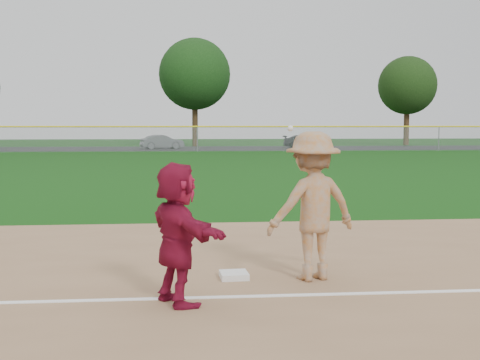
{
  "coord_description": "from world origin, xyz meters",
  "views": [
    {
      "loc": [
        -0.87,
        -8.24,
        2.22
      ],
      "look_at": [
        0.0,
        1.5,
        1.3
      ],
      "focal_mm": 45.0,
      "sensor_mm": 36.0,
      "label": 1
    }
  ],
  "objects": [
    {
      "name": "ground",
      "position": [
        0.0,
        0.0,
        0.0
      ],
      "size": [
        160.0,
        160.0,
        0.0
      ],
      "primitive_type": "plane",
      "color": "#0F400C",
      "rests_on": "ground"
    },
    {
      "name": "foul_line",
      "position": [
        0.0,
        -0.8,
        0.03
      ],
      "size": [
        60.0,
        0.1,
        0.01
      ],
      "primitive_type": "cube",
      "color": "white",
      "rests_on": "infield_dirt"
    },
    {
      "name": "parking_asphalt",
      "position": [
        0.0,
        46.0,
        0.01
      ],
      "size": [
        120.0,
        10.0,
        0.01
      ],
      "primitive_type": "cube",
      "color": "black",
      "rests_on": "ground"
    },
    {
      "name": "first_base",
      "position": [
        -0.21,
        0.14,
        0.06
      ],
      "size": [
        0.41,
        0.41,
        0.09
      ],
      "primitive_type": "cube",
      "rotation": [
        0.0,
        0.0,
        0.06
      ],
      "color": "white",
      "rests_on": "infield_dirt"
    },
    {
      "name": "base_runner",
      "position": [
        -0.99,
        -1.0,
        0.89
      ],
      "size": [
        1.18,
        1.68,
        1.74
      ],
      "primitive_type": "imported",
      "rotation": [
        0.0,
        0.0,
        2.03
      ],
      "color": "maroon",
      "rests_on": "infield_dirt"
    },
    {
      "name": "car_mid",
      "position": [
        -3.0,
        45.29,
        0.63
      ],
      "size": [
        3.98,
        2.34,
        1.24
      ],
      "primitive_type": "imported",
      "rotation": [
        0.0,
        0.0,
        1.86
      ],
      "color": "#585A5F",
      "rests_on": "parking_asphalt"
    },
    {
      "name": "car_right",
      "position": [
        9.99,
        46.11,
        0.6
      ],
      "size": [
        4.15,
        1.89,
        1.18
      ],
      "primitive_type": "imported",
      "rotation": [
        0.0,
        0.0,
        1.51
      ],
      "color": "black",
      "rests_on": "parking_asphalt"
    },
    {
      "name": "first_base_play",
      "position": [
        0.89,
        0.01,
        1.07
      ],
      "size": [
        1.52,
        1.16,
        2.17
      ],
      "color": "gray",
      "rests_on": "infield_dirt"
    },
    {
      "name": "outfield_fence",
      "position": [
        0.0,
        40.0,
        1.96
      ],
      "size": [
        110.0,
        0.12,
        110.0
      ],
      "color": "#999EA0",
      "rests_on": "ground"
    },
    {
      "name": "tree_2",
      "position": [
        0.0,
        51.5,
        7.06
      ],
      "size": [
        7.0,
        7.0,
        10.58
      ],
      "color": "#342513",
      "rests_on": "ground"
    },
    {
      "name": "tree_3",
      "position": [
        22.0,
        52.8,
        6.16
      ],
      "size": [
        6.0,
        6.0,
        9.19
      ],
      "color": "#3A2615",
      "rests_on": "ground"
    }
  ]
}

